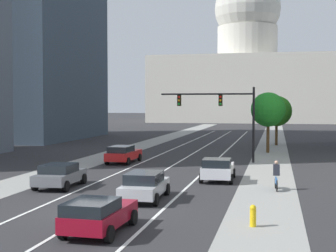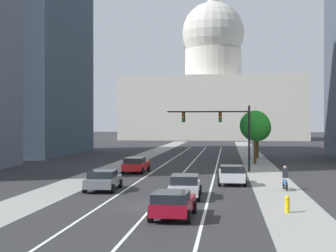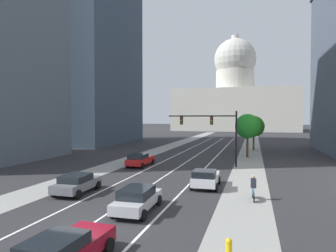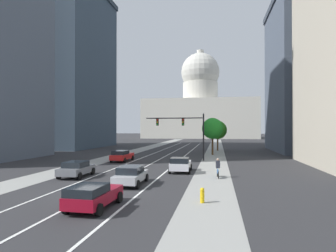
{
  "view_description": "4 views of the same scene",
  "coord_description": "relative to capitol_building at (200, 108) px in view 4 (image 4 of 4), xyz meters",
  "views": [
    {
      "loc": [
        8.2,
        -21.74,
        5.01
      ],
      "look_at": [
        -2.14,
        25.78,
        2.84
      ],
      "focal_mm": 53.69,
      "sensor_mm": 36.0,
      "label": 1
    },
    {
      "loc": [
        4.16,
        -28.15,
        4.71
      ],
      "look_at": [
        -2.63,
        29.07,
        4.38
      ],
      "focal_mm": 53.63,
      "sensor_mm": 36.0,
      "label": 2
    },
    {
      "loc": [
        8.2,
        -12.87,
        5.64
      ],
      "look_at": [
        -1.36,
        19.63,
        4.67
      ],
      "focal_mm": 31.32,
      "sensor_mm": 36.0,
      "label": 3
    },
    {
      "loc": [
        8.2,
        -18.46,
        4.38
      ],
      "look_at": [
        -0.52,
        32.09,
        4.85
      ],
      "focal_mm": 30.98,
      "sensor_mm": 36.0,
      "label": 4
    }
  ],
  "objects": [
    {
      "name": "ground_plane",
      "position": [
        0.0,
        -78.65,
        -14.01
      ],
      "size": [
        400.0,
        400.0,
        0.0
      ],
      "primitive_type": "plane",
      "color": "#2B2B2D"
    },
    {
      "name": "sidewalk_left",
      "position": [
        -7.66,
        -83.65,
        -14.0
      ],
      "size": [
        3.39,
        130.0,
        0.01
      ],
      "primitive_type": "cube",
      "color": "gray",
      "rests_on": "ground"
    },
    {
      "name": "sidewalk_right",
      "position": [
        7.66,
        -83.65,
        -14.0
      ],
      "size": [
        3.39,
        130.0,
        0.01
      ],
      "primitive_type": "cube",
      "color": "gray",
      "rests_on": "ground"
    },
    {
      "name": "lane_stripe_left",
      "position": [
        -2.98,
        -93.65,
        -14.0
      ],
      "size": [
        0.16,
        90.0,
        0.01
      ],
      "primitive_type": "cube",
      "color": "white",
      "rests_on": "ground"
    },
    {
      "name": "lane_stripe_center",
      "position": [
        0.0,
        -93.65,
        -14.0
      ],
      "size": [
        0.16,
        90.0,
        0.01
      ],
      "primitive_type": "cube",
      "color": "white",
      "rests_on": "ground"
    },
    {
      "name": "lane_stripe_right",
      "position": [
        2.98,
        -93.65,
        -14.0
      ],
      "size": [
        0.16,
        90.0,
        0.01
      ],
      "primitive_type": "cube",
      "color": "white",
      "rests_on": "ground"
    },
    {
      "name": "office_tower_far_left",
      "position": [
        -28.84,
        -73.96,
        4.77
      ],
      "size": [
        20.6,
        23.88,
        37.49
      ],
      "color": "#334251",
      "rests_on": "ground"
    },
    {
      "name": "office_tower_far_right",
      "position": [
        28.03,
        -77.78,
        0.78
      ],
      "size": [
        18.92,
        20.62,
        29.51
      ],
      "color": "#4C5666",
      "rests_on": "ground"
    },
    {
      "name": "capitol_building",
      "position": [
        0.0,
        0.0,
        0.0
      ],
      "size": [
        51.51,
        25.24,
        41.45
      ],
      "color": "beige",
      "rests_on": "ground"
    },
    {
      "name": "car_gray",
      "position": [
        -4.47,
        -112.6,
        -13.26
      ],
      "size": [
        2.24,
        4.33,
        1.42
      ],
      "rotation": [
        0.0,
        0.0,
        1.61
      ],
      "color": "slate",
      "rests_on": "ground"
    },
    {
      "name": "car_white",
      "position": [
        4.48,
        -108.15,
        -13.22
      ],
      "size": [
        2.2,
        4.1,
        1.52
      ],
      "rotation": [
        0.0,
        0.0,
        1.6
      ],
      "color": "silver",
      "rests_on": "ground"
    },
    {
      "name": "car_silver",
      "position": [
        1.49,
        -115.3,
        -13.24
      ],
      "size": [
        2.13,
        4.47,
        1.45
      ],
      "rotation": [
        0.0,
        0.0,
        1.6
      ],
      "color": "#B2B5BA",
      "rests_on": "ground"
    },
    {
      "name": "car_red",
      "position": [
        -4.48,
        -99.95,
        -13.23
      ],
      "size": [
        2.11,
        4.82,
        1.48
      ],
      "rotation": [
        0.0,
        0.0,
        1.55
      ],
      "color": "red",
      "rests_on": "ground"
    },
    {
      "name": "car_crimson",
      "position": [
        1.48,
        -122.23,
        -13.26
      ],
      "size": [
        2.13,
        4.09,
        1.4
      ],
      "rotation": [
        0.0,
        0.0,
        1.54
      ],
      "color": "maroon",
      "rests_on": "ground"
    },
    {
      "name": "traffic_signal_mast",
      "position": [
        3.67,
        -97.39,
        -9.42
      ],
      "size": [
        8.13,
        0.39,
        6.42
      ],
      "color": "black",
      "rests_on": "ground"
    },
    {
      "name": "fire_hydrant",
      "position": [
        7.29,
        -119.95,
        -13.55
      ],
      "size": [
        0.26,
        0.35,
        0.91
      ],
      "color": "yellow",
      "rests_on": "ground"
    },
    {
      "name": "cyclist",
      "position": [
        8.19,
        -110.87,
        -13.16
      ],
      "size": [
        0.38,
        1.7,
        1.72
      ],
      "rotation": [
        0.0,
        0.0,
        1.65
      ],
      "color": "black",
      "rests_on": "ground"
    },
    {
      "name": "street_tree_far_right",
      "position": [
        8.15,
        -78.81,
        -9.9
      ],
      "size": [
        3.65,
        3.65,
        5.95
      ],
      "color": "#51381E",
      "rests_on": "ground"
    },
    {
      "name": "street_tree_mid_right",
      "position": [
        7.32,
        -88.3,
        -9.61
      ],
      "size": [
        3.52,
        3.52,
        6.18
      ],
      "color": "#51381E",
      "rests_on": "ground"
    }
  ]
}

